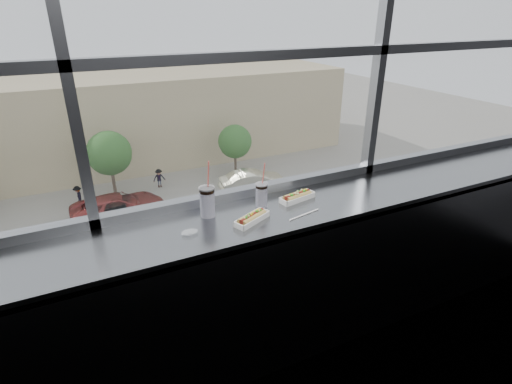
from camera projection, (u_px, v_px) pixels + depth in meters
name	position (u px, v px, depth m)	size (l,w,h in m)	color
wall_back_lower	(251.00, 262.00, 2.95)	(6.00, 6.00, 0.00)	black
window_glass	(248.00, 0.00, 2.24)	(6.00, 6.00, 0.00)	silver
window_mullions	(249.00, 0.00, 2.22)	(6.00, 0.08, 2.40)	gray
counter	(269.00, 215.00, 2.51)	(6.00, 0.55, 0.06)	gray
counter_fascia	(287.00, 305.00, 2.52)	(6.00, 0.04, 1.04)	gray
hotdog_tray_left	(252.00, 218.00, 2.36)	(0.26, 0.18, 0.06)	white
hotdog_tray_right	(297.00, 196.00, 2.63)	(0.26, 0.13, 0.06)	white
soda_cup_left	(207.00, 200.00, 2.40)	(0.10, 0.10, 0.36)	white
soda_cup_right	(262.00, 194.00, 2.53)	(0.08, 0.08, 0.30)	white
loose_straw	(304.00, 215.00, 2.45)	(0.01, 0.01, 0.24)	white
wrapper	(190.00, 232.00, 2.24)	(0.10, 0.07, 0.02)	silver
plaza_ground	(81.00, 144.00, 43.33)	(120.00, 120.00, 0.00)	gray
street_asphalt	(111.00, 251.00, 24.09)	(80.00, 10.00, 0.06)	black
far_sidewalk	(96.00, 199.00, 30.64)	(80.00, 6.00, 0.04)	gray
far_building	(77.00, 119.00, 37.17)	(50.00, 14.00, 8.00)	tan
car_far_c	(253.00, 178.00, 31.44)	(6.93, 2.89, 2.31)	white
car_far_b	(118.00, 203.00, 27.35)	(6.96, 2.90, 2.32)	maroon
car_near_c	(145.00, 263.00, 20.87)	(6.83, 2.85, 2.28)	#5F1D0D
pedestrian_b	(78.00, 194.00, 29.16)	(0.85, 0.64, 1.92)	#66605B
pedestrian_c	(159.00, 176.00, 32.37)	(0.83, 0.62, 1.87)	#66605B
tree_center	(109.00, 153.00, 29.77)	(3.34, 3.34, 5.22)	#47382B
tree_right	(235.00, 142.00, 34.03)	(2.88, 2.88, 4.51)	#47382B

